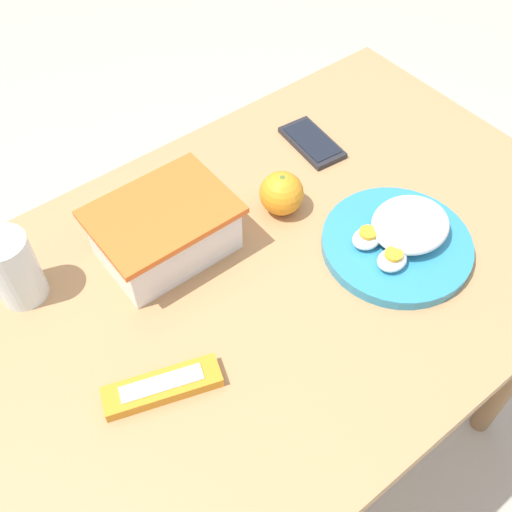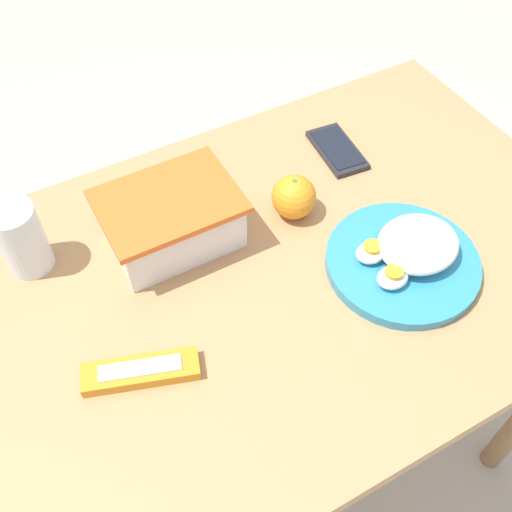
{
  "view_description": "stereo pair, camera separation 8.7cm",
  "coord_description": "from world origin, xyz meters",
  "px_view_note": "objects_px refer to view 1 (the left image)",
  "views": [
    {
      "loc": [
        -0.36,
        -0.42,
        1.47
      ],
      "look_at": [
        -0.03,
        0.01,
        0.78
      ],
      "focal_mm": 42.0,
      "sensor_mm": 36.0,
      "label": 1
    },
    {
      "loc": [
        -0.29,
        -0.46,
        1.47
      ],
      "look_at": [
        -0.03,
        0.01,
        0.78
      ],
      "focal_mm": 42.0,
      "sensor_mm": 36.0,
      "label": 2
    }
  ],
  "objects_px": {
    "food_container": "(165,233)",
    "orange_fruit": "(282,193)",
    "drinking_glass": "(13,269)",
    "rice_plate": "(401,237)",
    "cell_phone": "(312,142)",
    "candy_bar": "(162,387)"
  },
  "relations": [
    {
      "from": "candy_bar",
      "to": "orange_fruit",
      "type": "bearing_deg",
      "value": 25.39
    },
    {
      "from": "cell_phone",
      "to": "drinking_glass",
      "type": "relative_size",
      "value": 1.13
    },
    {
      "from": "rice_plate",
      "to": "drinking_glass",
      "type": "distance_m",
      "value": 0.56
    },
    {
      "from": "orange_fruit",
      "to": "drinking_glass",
      "type": "distance_m",
      "value": 0.41
    },
    {
      "from": "orange_fruit",
      "to": "rice_plate",
      "type": "xyz_separation_m",
      "value": [
        0.09,
        -0.17,
        -0.01
      ]
    },
    {
      "from": "orange_fruit",
      "to": "cell_phone",
      "type": "xyz_separation_m",
      "value": [
        0.14,
        0.09,
        -0.03
      ]
    },
    {
      "from": "orange_fruit",
      "to": "candy_bar",
      "type": "distance_m",
      "value": 0.36
    },
    {
      "from": "orange_fruit",
      "to": "drinking_glass",
      "type": "height_order",
      "value": "drinking_glass"
    },
    {
      "from": "food_container",
      "to": "rice_plate",
      "type": "relative_size",
      "value": 0.89
    },
    {
      "from": "candy_bar",
      "to": "food_container",
      "type": "bearing_deg",
      "value": 55.72
    },
    {
      "from": "rice_plate",
      "to": "orange_fruit",
      "type": "bearing_deg",
      "value": 117.96
    },
    {
      "from": "drinking_glass",
      "to": "rice_plate",
      "type": "bearing_deg",
      "value": -29.13
    },
    {
      "from": "orange_fruit",
      "to": "cell_phone",
      "type": "bearing_deg",
      "value": 31.16
    },
    {
      "from": "food_container",
      "to": "drinking_glass",
      "type": "bearing_deg",
      "value": 163.84
    },
    {
      "from": "orange_fruit",
      "to": "rice_plate",
      "type": "distance_m",
      "value": 0.2
    },
    {
      "from": "rice_plate",
      "to": "candy_bar",
      "type": "distance_m",
      "value": 0.42
    },
    {
      "from": "food_container",
      "to": "candy_bar",
      "type": "height_order",
      "value": "food_container"
    },
    {
      "from": "drinking_glass",
      "to": "food_container",
      "type": "bearing_deg",
      "value": -16.16
    },
    {
      "from": "candy_bar",
      "to": "cell_phone",
      "type": "xyz_separation_m",
      "value": [
        0.47,
        0.24,
        -0.0
      ]
    },
    {
      "from": "orange_fruit",
      "to": "candy_bar",
      "type": "bearing_deg",
      "value": -154.61
    },
    {
      "from": "rice_plate",
      "to": "drinking_glass",
      "type": "xyz_separation_m",
      "value": [
        -0.49,
        0.27,
        0.04
      ]
    },
    {
      "from": "food_container",
      "to": "orange_fruit",
      "type": "relative_size",
      "value": 2.86
    }
  ]
}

